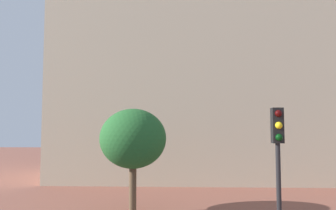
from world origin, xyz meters
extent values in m
cube|color=beige|center=(3.29, 25.82, 8.92)|extent=(27.29, 10.92, 17.85)
cylinder|color=beige|center=(-8.86, 21.86, 9.93)|extent=(2.80, 2.80, 19.87)
cube|color=black|center=(3.11, 3.43, 4.61)|extent=(0.28, 0.24, 0.90)
sphere|color=#390606|center=(3.11, 3.30, 4.91)|extent=(0.18, 0.18, 0.18)
sphere|color=yellow|center=(3.11, 3.30, 4.61)|extent=(0.18, 0.18, 0.18)
sphere|color=#06330C|center=(3.11, 3.30, 4.31)|extent=(0.18, 0.18, 0.18)
cylinder|color=brown|center=(-1.91, 12.61, 1.27)|extent=(0.39, 0.39, 2.54)
ellipsoid|color=#235B28|center=(-1.91, 12.61, 3.98)|extent=(3.60, 3.60, 3.24)
camera|label=1|loc=(0.63, -4.89, 4.55)|focal=34.52mm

